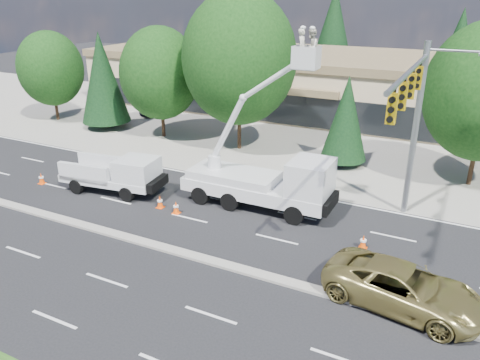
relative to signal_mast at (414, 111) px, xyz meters
The scene contains 22 objects.
ground 13.67m from the signal_mast, 144.92° to the right, with size 140.00×140.00×0.00m, color black.
concrete_apron 17.47m from the signal_mast, 127.74° to the left, with size 140.00×22.00×0.01m, color gray.
road_median 13.64m from the signal_mast, 144.92° to the right, with size 120.00×0.55×0.12m, color gray.
strip_mall 25.23m from the signal_mast, 113.62° to the left, with size 50.40×15.40×5.50m.
tree_front_a 33.03m from the signal_mast, 166.05° to the left, with size 5.77×5.77×8.01m.
tree_front_b 27.27m from the signal_mast, 163.00° to the left, with size 4.12×4.12×8.13m.
tree_front_c 21.57m from the signal_mast, 158.34° to the left, with size 6.33×6.33×8.78m.
tree_front_d 15.28m from the signal_mast, 148.59° to the left, with size 8.23×8.23×11.42m.
tree_front_e 9.81m from the signal_mast, 122.30° to the left, with size 3.12×3.12×6.15m.
tree_back_a 44.84m from the signal_mast, 128.72° to the left, with size 4.02×4.02×7.93m.
tree_back_b 37.67m from the signal_mast, 111.87° to the left, with size 6.01×6.01×11.84m.
tree_back_c 34.97m from the signal_mast, 90.05° to the left, with size 4.88×4.88×9.62m.
signal_mast is the anchor object (origin of this frame).
utility_pickup 16.76m from the signal_mast, 169.94° to the right, with size 6.11×2.89×2.26m.
bucket_truck 7.89m from the signal_mast, behind, with size 8.30×2.74×9.70m.
traffic_cone_a 21.98m from the signal_mast, 169.38° to the right, with size 0.40×0.40×0.70m.
traffic_cone_b 13.90m from the signal_mast, 164.24° to the right, with size 0.40×0.40×0.70m.
traffic_cone_c 12.92m from the signal_mast, 161.68° to the right, with size 0.40×0.40×0.70m.
traffic_cone_d 6.47m from the signal_mast, 111.39° to the right, with size 0.40×0.40×0.70m.
minivan 8.39m from the signal_mast, 79.55° to the right, with size 2.73×5.93×1.65m, color olive.
parked_car_west 28.84m from the signal_mast, 150.81° to the left, with size 1.63×4.05×1.38m, color black.
parked_car_east 11.82m from the signal_mast, 121.77° to the left, with size 1.45×4.17×1.37m, color black.
Camera 1 is at (12.38, -15.39, 11.22)m, focal length 35.00 mm.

